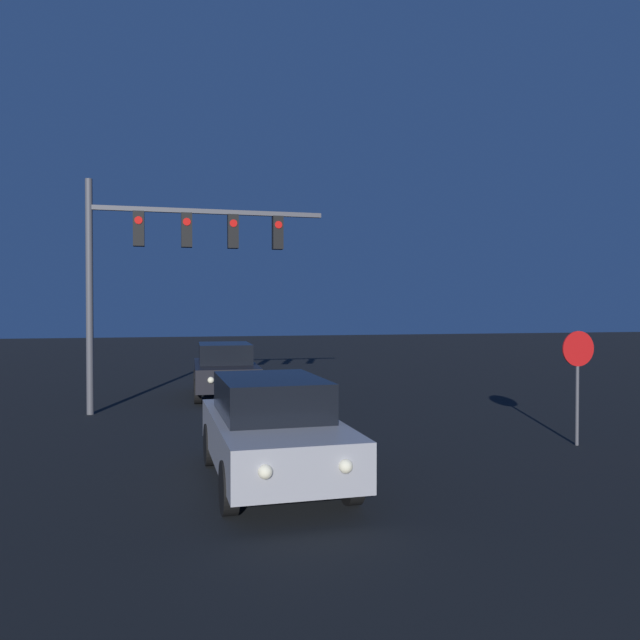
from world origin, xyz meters
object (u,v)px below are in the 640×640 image
object	(u,v)px
car_near	(272,428)
car_far	(225,369)
stop_sign	(578,366)
traffic_signal_mast	(170,250)

from	to	relation	value
car_near	car_far	size ratio (longest dim) A/B	0.99
car_near	car_far	bearing A→B (deg)	-92.00
car_near	stop_sign	size ratio (longest dim) A/B	1.96
traffic_signal_mast	car_near	bearing A→B (deg)	-78.24
car_far	stop_sign	bearing A→B (deg)	127.50
traffic_signal_mast	car_far	bearing A→B (deg)	56.65
car_far	stop_sign	size ratio (longest dim) A/B	1.97
traffic_signal_mast	stop_sign	size ratio (longest dim) A/B	2.72
car_near	stop_sign	world-z (taller)	stop_sign
car_far	traffic_signal_mast	size ratio (longest dim) A/B	0.73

